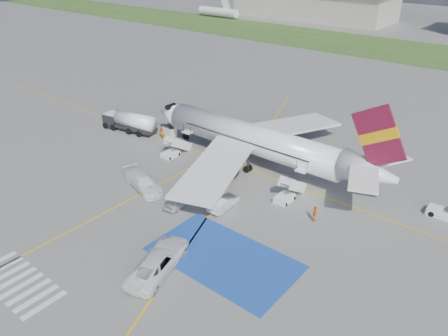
{
  "coord_description": "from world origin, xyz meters",
  "views": [
    {
      "loc": [
        30.6,
        -29.26,
        26.51
      ],
      "look_at": [
        2.69,
        5.04,
        3.5
      ],
      "focal_mm": 35.0,
      "sensor_mm": 36.0,
      "label": 1
    }
  ],
  "objects_px": {
    "fuel_tanker": "(130,123)",
    "van_white_a": "(158,259)",
    "van_white_b": "(142,180)",
    "car_silver_a": "(179,200)",
    "airliner": "(260,141)",
    "car_silver_b": "(224,203)",
    "gpu_cart": "(170,132)"
  },
  "relations": [
    {
      "from": "fuel_tanker",
      "to": "van_white_a",
      "type": "height_order",
      "value": "fuel_tanker"
    },
    {
      "from": "van_white_a",
      "to": "van_white_b",
      "type": "bearing_deg",
      "value": -54.01
    },
    {
      "from": "fuel_tanker",
      "to": "car_silver_a",
      "type": "distance_m",
      "value": 23.82
    },
    {
      "from": "airliner",
      "to": "car_silver_b",
      "type": "bearing_deg",
      "value": -74.92
    },
    {
      "from": "fuel_tanker",
      "to": "van_white_b",
      "type": "height_order",
      "value": "fuel_tanker"
    },
    {
      "from": "van_white_a",
      "to": "car_silver_b",
      "type": "bearing_deg",
      "value": -98.61
    },
    {
      "from": "car_silver_a",
      "to": "van_white_b",
      "type": "bearing_deg",
      "value": -9.09
    },
    {
      "from": "car_silver_b",
      "to": "van_white_a",
      "type": "height_order",
      "value": "van_white_a"
    },
    {
      "from": "airliner",
      "to": "fuel_tanker",
      "type": "xyz_separation_m",
      "value": [
        -22.42,
        -3.26,
        -2.08
      ]
    },
    {
      "from": "airliner",
      "to": "van_white_a",
      "type": "relative_size",
      "value": 5.82
    },
    {
      "from": "car_silver_b",
      "to": "van_white_b",
      "type": "distance_m",
      "value": 10.8
    },
    {
      "from": "van_white_b",
      "to": "fuel_tanker",
      "type": "bearing_deg",
      "value": 71.27
    },
    {
      "from": "airliner",
      "to": "car_silver_a",
      "type": "distance_m",
      "value": 14.37
    },
    {
      "from": "airliner",
      "to": "car_silver_b",
      "type": "distance_m",
      "value": 12.02
    },
    {
      "from": "gpu_cart",
      "to": "van_white_b",
      "type": "height_order",
      "value": "van_white_b"
    },
    {
      "from": "fuel_tanker",
      "to": "airliner",
      "type": "bearing_deg",
      "value": -1.26
    },
    {
      "from": "gpu_cart",
      "to": "van_white_a",
      "type": "bearing_deg",
      "value": -39.85
    },
    {
      "from": "airliner",
      "to": "van_white_b",
      "type": "height_order",
      "value": "airliner"
    },
    {
      "from": "fuel_tanker",
      "to": "gpu_cart",
      "type": "relative_size",
      "value": 4.47
    },
    {
      "from": "van_white_a",
      "to": "van_white_b",
      "type": "xyz_separation_m",
      "value": [
        -12.37,
        9.02,
        -0.07
      ]
    },
    {
      "from": "car_silver_a",
      "to": "car_silver_b",
      "type": "bearing_deg",
      "value": -155.07
    },
    {
      "from": "gpu_cart",
      "to": "car_silver_a",
      "type": "relative_size",
      "value": 0.5
    },
    {
      "from": "airliner",
      "to": "van_white_b",
      "type": "bearing_deg",
      "value": -117.96
    },
    {
      "from": "airliner",
      "to": "van_white_a",
      "type": "xyz_separation_m",
      "value": [
        4.96,
        -22.98,
        -2.21
      ]
    },
    {
      "from": "car_silver_a",
      "to": "van_white_b",
      "type": "xyz_separation_m",
      "value": [
        -6.21,
        0.11,
        0.4
      ]
    },
    {
      "from": "car_silver_a",
      "to": "gpu_cart",
      "type": "bearing_deg",
      "value": -49.72
    },
    {
      "from": "gpu_cart",
      "to": "van_white_a",
      "type": "height_order",
      "value": "van_white_a"
    },
    {
      "from": "gpu_cart",
      "to": "van_white_a",
      "type": "relative_size",
      "value": 0.33
    },
    {
      "from": "car_silver_b",
      "to": "van_white_b",
      "type": "bearing_deg",
      "value": 11.83
    },
    {
      "from": "airliner",
      "to": "gpu_cart",
      "type": "xyz_separation_m",
      "value": [
        -16.07,
        -0.85,
        -2.65
      ]
    },
    {
      "from": "fuel_tanker",
      "to": "van_white_b",
      "type": "bearing_deg",
      "value": -45.03
    },
    {
      "from": "car_silver_b",
      "to": "van_white_b",
      "type": "xyz_separation_m",
      "value": [
        -10.46,
        -2.65,
        0.41
      ]
    }
  ]
}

